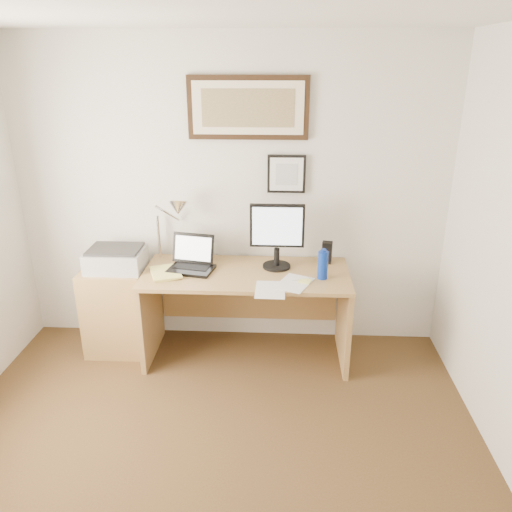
# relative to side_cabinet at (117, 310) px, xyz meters

# --- Properties ---
(wall_back) EXTENTS (3.50, 0.02, 2.50)m
(wall_back) POSITION_rel_side_cabinet_xyz_m (0.92, 0.32, 0.89)
(wall_back) COLOR silver
(wall_back) RESTS_ON ground
(side_cabinet) EXTENTS (0.50, 0.40, 0.73)m
(side_cabinet) POSITION_rel_side_cabinet_xyz_m (0.00, 0.00, 0.00)
(side_cabinet) COLOR olive
(side_cabinet) RESTS_ON floor
(water_bottle) EXTENTS (0.08, 0.08, 0.22)m
(water_bottle) POSITION_rel_side_cabinet_xyz_m (1.65, -0.14, 0.49)
(water_bottle) COLOR #0B2B95
(water_bottle) RESTS_ON desk
(bottle_cap) EXTENTS (0.04, 0.04, 0.02)m
(bottle_cap) POSITION_rel_side_cabinet_xyz_m (1.65, -0.14, 0.61)
(bottle_cap) COLOR #0B2B95
(bottle_cap) RESTS_ON water_bottle
(speaker) EXTENTS (0.09, 0.08, 0.18)m
(speaker) POSITION_rel_side_cabinet_xyz_m (1.71, 0.18, 0.47)
(speaker) COLOR black
(speaker) RESTS_ON desk
(paper_sheet_a) EXTENTS (0.21, 0.30, 0.00)m
(paper_sheet_a) POSITION_rel_side_cabinet_xyz_m (1.26, -0.36, 0.39)
(paper_sheet_a) COLOR silver
(paper_sheet_a) RESTS_ON desk
(paper_sheet_b) EXTENTS (0.32, 0.37, 0.00)m
(paper_sheet_b) POSITION_rel_side_cabinet_xyz_m (1.44, -0.24, 0.39)
(paper_sheet_b) COLOR silver
(paper_sheet_b) RESTS_ON desk
(sticky_pad) EXTENTS (0.11, 0.11, 0.01)m
(sticky_pad) POSITION_rel_side_cabinet_xyz_m (1.52, -0.21, 0.39)
(sticky_pad) COLOR #F1F474
(sticky_pad) RESTS_ON desk
(marker_pen) EXTENTS (0.14, 0.06, 0.02)m
(marker_pen) POSITION_rel_side_cabinet_xyz_m (1.49, -0.18, 0.39)
(marker_pen) COLOR white
(marker_pen) RESTS_ON desk
(book) EXTENTS (0.31, 0.35, 0.02)m
(book) POSITION_rel_side_cabinet_xyz_m (0.35, -0.16, 0.40)
(book) COLOR #E9E06D
(book) RESTS_ON desk
(desk) EXTENTS (1.60, 0.70, 0.75)m
(desk) POSITION_rel_side_cabinet_xyz_m (1.07, 0.04, 0.15)
(desk) COLOR olive
(desk) RESTS_ON floor
(laptop) EXTENTS (0.38, 0.36, 0.26)m
(laptop) POSITION_rel_side_cabinet_xyz_m (0.64, 0.00, 0.44)
(laptop) COLOR black
(laptop) RESTS_ON desk
(lcd_monitor) EXTENTS (0.42, 0.22, 0.52)m
(lcd_monitor) POSITION_rel_side_cabinet_xyz_m (1.31, 0.05, 0.68)
(lcd_monitor) COLOR black
(lcd_monitor) RESTS_ON desk
(printer) EXTENTS (0.44, 0.34, 0.18)m
(printer) POSITION_rel_side_cabinet_xyz_m (0.03, 0.01, 0.45)
(printer) COLOR #A4A4A6
(printer) RESTS_ON side_cabinet
(desk_lamp) EXTENTS (0.29, 0.27, 0.53)m
(desk_lamp) POSITION_rel_side_cabinet_xyz_m (0.51, 0.13, 0.82)
(desk_lamp) COLOR white
(desk_lamp) RESTS_ON desk
(picture_large) EXTENTS (0.92, 0.04, 0.47)m
(picture_large) POSITION_rel_side_cabinet_xyz_m (1.07, 0.29, 1.59)
(picture_large) COLOR black
(picture_large) RESTS_ON wall_back
(picture_small) EXTENTS (0.30, 0.03, 0.30)m
(picture_small) POSITION_rel_side_cabinet_xyz_m (1.37, 0.29, 1.09)
(picture_small) COLOR black
(picture_small) RESTS_ON wall_back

